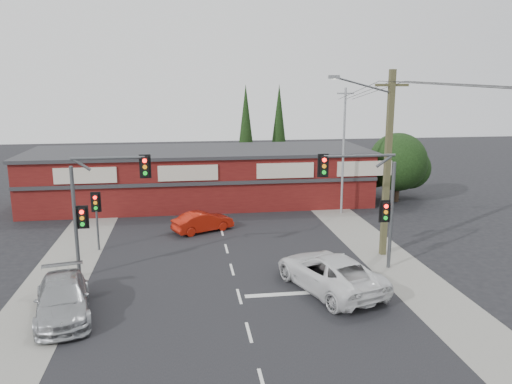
{
  "coord_description": "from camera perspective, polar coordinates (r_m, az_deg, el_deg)",
  "views": [
    {
      "loc": [
        -2.23,
        -22.02,
        9.29
      ],
      "look_at": [
        1.4,
        3.0,
        3.77
      ],
      "focal_mm": 35.0,
      "sensor_mm": 36.0,
      "label": 1
    }
  ],
  "objects": [
    {
      "name": "traffic_mast_left",
      "position": [
        24.97,
        -17.73,
        -0.67
      ],
      "size": [
        3.77,
        0.27,
        5.97
      ],
      "color": "#47494C",
      "rests_on": "ground"
    },
    {
      "name": "power_lines",
      "position": [
        22.29,
        20.83,
        10.9
      ],
      "size": [
        2.01,
        29.0,
        1.22
      ],
      "color": "black",
      "rests_on": "ground"
    },
    {
      "name": "pedestal_signal",
      "position": [
        29.29,
        -17.79,
        -1.87
      ],
      "size": [
        0.55,
        0.27,
        3.38
      ],
      "color": "#47494C",
      "rests_on": "ground"
    },
    {
      "name": "utility_pole",
      "position": [
        27.44,
        14.58,
        3.77
      ],
      "size": [
        4.38,
        0.59,
        10.0
      ],
      "color": "brown",
      "rests_on": "ground"
    },
    {
      "name": "lane_dashes",
      "position": [
        21.19,
        -1.42,
        -13.64
      ],
      "size": [
        0.12,
        31.39,
        0.01
      ],
      "color": "silver",
      "rests_on": "ground"
    },
    {
      "name": "shop_building",
      "position": [
        39.68,
        -6.34,
        1.86
      ],
      "size": [
        27.3,
        8.4,
        4.22
      ],
      "color": "#4F100F",
      "rests_on": "ground"
    },
    {
      "name": "red_sedan",
      "position": [
        32.06,
        -6.1,
        -3.4
      ],
      "size": [
        4.1,
        2.94,
        1.28
      ],
      "primitive_type": "imported",
      "rotation": [
        0.0,
        0.0,
        2.03
      ],
      "color": "#A3180A",
      "rests_on": "ground"
    },
    {
      "name": "white_suv",
      "position": [
        23.35,
        8.37,
        -9.03
      ],
      "size": [
        4.57,
        6.62,
        1.68
      ],
      "primitive_type": "imported",
      "rotation": [
        0.0,
        0.0,
        3.47
      ],
      "color": "silver",
      "rests_on": "ground"
    },
    {
      "name": "verge_left",
      "position": [
        29.25,
        -20.33,
        -6.97
      ],
      "size": [
        3.0,
        70.0,
        0.02
      ],
      "primitive_type": "cube",
      "color": "gray",
      "rests_on": "ground"
    },
    {
      "name": "stop_line",
      "position": [
        23.24,
        6.86,
        -11.29
      ],
      "size": [
        6.5,
        0.35,
        0.01
      ],
      "primitive_type": "cube",
      "color": "silver",
      "rests_on": "ground"
    },
    {
      "name": "verge_right",
      "position": [
        30.52,
        12.82,
        -5.7
      ],
      "size": [
        3.0,
        70.0,
        0.02
      ],
      "primitive_type": "cube",
      "color": "gray",
      "rests_on": "ground"
    },
    {
      "name": "steel_pole",
      "position": [
        36.12,
        9.96,
        4.84
      ],
      "size": [
        1.2,
        0.16,
        9.0
      ],
      "color": "gray",
      "rests_on": "ground"
    },
    {
      "name": "tree_cluster",
      "position": [
        41.6,
        15.87,
        3.01
      ],
      "size": [
        5.9,
        5.1,
        5.5
      ],
      "color": "#2D2116",
      "rests_on": "ground"
    },
    {
      "name": "conifer_near",
      "position": [
        46.53,
        -1.17,
        7.62
      ],
      "size": [
        1.8,
        1.8,
        9.25
      ],
      "color": "#2D2116",
      "rests_on": "ground"
    },
    {
      "name": "traffic_mast_right",
      "position": [
        25.33,
        12.99,
        -0.18
      ],
      "size": [
        3.96,
        0.27,
        5.97
      ],
      "color": "#47494C",
      "rests_on": "ground"
    },
    {
      "name": "ground",
      "position": [
        24.01,
        -2.32,
        -10.46
      ],
      "size": [
        120.0,
        120.0,
        0.0
      ],
      "primitive_type": "plane",
      "color": "black",
      "rests_on": "ground"
    },
    {
      "name": "conifer_far",
      "position": [
        49.05,
        2.64,
        7.86
      ],
      "size": [
        1.8,
        1.8,
        9.25
      ],
      "color": "#2D2116",
      "rests_on": "ground"
    },
    {
      "name": "silver_suv",
      "position": [
        22.1,
        -21.22,
        -11.32
      ],
      "size": [
        3.07,
        5.42,
        1.48
      ],
      "primitive_type": "imported",
      "rotation": [
        0.0,
        0.0,
        0.2
      ],
      "color": "#9FA1A4",
      "rests_on": "ground"
    },
    {
      "name": "road_strip",
      "position": [
        28.66,
        -3.37,
        -6.6
      ],
      "size": [
        14.0,
        70.0,
        0.01
      ],
      "primitive_type": "cube",
      "color": "black",
      "rests_on": "ground"
    }
  ]
}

